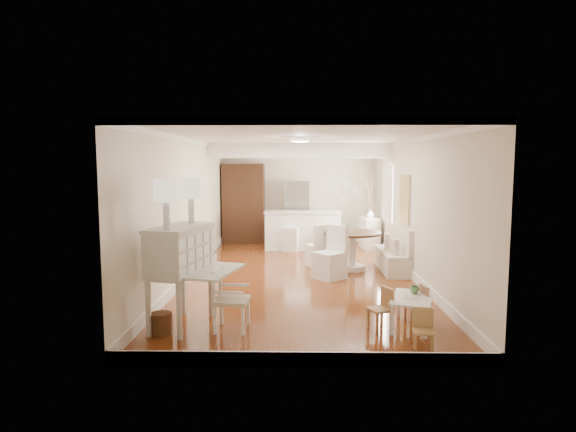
{
  "coord_description": "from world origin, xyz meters",
  "views": [
    {
      "loc": [
        -0.09,
        -9.71,
        2.28
      ],
      "look_at": [
        -0.25,
        0.3,
        1.21
      ],
      "focal_mm": 30.0,
      "sensor_mm": 36.0,
      "label": 1
    }
  ],
  "objects_px": {
    "secretary_bureau": "(181,276)",
    "pantry_cabinet": "(244,204)",
    "dining_table": "(352,251)",
    "bar_stool_left": "(292,232)",
    "breakfast_counter": "(303,230)",
    "bar_stool_right": "(327,233)",
    "slip_chair_near": "(330,252)",
    "kids_chair_a": "(380,309)",
    "kids_chair_c": "(423,330)",
    "kids_table": "(412,312)",
    "wicker_basket": "(161,323)",
    "slip_chair_far": "(319,245)",
    "sideboard": "(369,233)",
    "kids_chair_b": "(416,305)",
    "gustavian_armchair": "(232,299)",
    "fridge": "(309,212)"
  },
  "relations": [
    {
      "from": "wicker_basket",
      "to": "breakfast_counter",
      "type": "relative_size",
      "value": 0.14
    },
    {
      "from": "slip_chair_near",
      "to": "bar_stool_right",
      "type": "bearing_deg",
      "value": 133.51
    },
    {
      "from": "gustavian_armchair",
      "to": "bar_stool_left",
      "type": "bearing_deg",
      "value": -2.48
    },
    {
      "from": "fridge",
      "to": "kids_chair_a",
      "type": "bearing_deg",
      "value": -83.96
    },
    {
      "from": "bar_stool_right",
      "to": "kids_chair_c",
      "type": "bearing_deg",
      "value": -86.47
    },
    {
      "from": "secretary_bureau",
      "to": "kids_chair_a",
      "type": "bearing_deg",
      "value": 11.82
    },
    {
      "from": "breakfast_counter",
      "to": "pantry_cabinet",
      "type": "distance_m",
      "value": 2.11
    },
    {
      "from": "kids_chair_a",
      "to": "fridge",
      "type": "relative_size",
      "value": 0.33
    },
    {
      "from": "wicker_basket",
      "to": "kids_chair_c",
      "type": "xyz_separation_m",
      "value": [
        3.38,
        -0.55,
        0.12
      ]
    },
    {
      "from": "fridge",
      "to": "secretary_bureau",
      "type": "bearing_deg",
      "value": -105.39
    },
    {
      "from": "kids_table",
      "to": "bar_stool_left",
      "type": "bearing_deg",
      "value": 106.23
    },
    {
      "from": "gustavian_armchair",
      "to": "breakfast_counter",
      "type": "height_order",
      "value": "breakfast_counter"
    },
    {
      "from": "kids_chair_a",
      "to": "pantry_cabinet",
      "type": "height_order",
      "value": "pantry_cabinet"
    },
    {
      "from": "kids_chair_c",
      "to": "sideboard",
      "type": "relative_size",
      "value": 0.6
    },
    {
      "from": "dining_table",
      "to": "kids_chair_c",
      "type": "bearing_deg",
      "value": -85.71
    },
    {
      "from": "gustavian_armchair",
      "to": "kids_chair_b",
      "type": "bearing_deg",
      "value": -79.36
    },
    {
      "from": "kids_chair_c",
      "to": "pantry_cabinet",
      "type": "xyz_separation_m",
      "value": [
        -3.08,
        8.17,
        0.89
      ]
    },
    {
      "from": "kids_chair_b",
      "to": "kids_chair_c",
      "type": "bearing_deg",
      "value": -19.34
    },
    {
      "from": "kids_chair_c",
      "to": "sideboard",
      "type": "distance_m",
      "value": 7.25
    },
    {
      "from": "breakfast_counter",
      "to": "pantry_cabinet",
      "type": "height_order",
      "value": "pantry_cabinet"
    },
    {
      "from": "wicker_basket",
      "to": "slip_chair_far",
      "type": "relative_size",
      "value": 0.3
    },
    {
      "from": "kids_chair_a",
      "to": "slip_chair_far",
      "type": "relative_size",
      "value": 0.62
    },
    {
      "from": "kids_chair_b",
      "to": "bar_stool_right",
      "type": "height_order",
      "value": "bar_stool_right"
    },
    {
      "from": "kids_chair_a",
      "to": "kids_chair_c",
      "type": "distance_m",
      "value": 0.88
    },
    {
      "from": "dining_table",
      "to": "slip_chair_far",
      "type": "relative_size",
      "value": 1.28
    },
    {
      "from": "kids_chair_c",
      "to": "slip_chair_far",
      "type": "relative_size",
      "value": 0.55
    },
    {
      "from": "secretary_bureau",
      "to": "breakfast_counter",
      "type": "xyz_separation_m",
      "value": [
        1.8,
        6.21,
        -0.2
      ]
    },
    {
      "from": "secretary_bureau",
      "to": "dining_table",
      "type": "relative_size",
      "value": 1.17
    },
    {
      "from": "slip_chair_far",
      "to": "sideboard",
      "type": "height_order",
      "value": "slip_chair_far"
    },
    {
      "from": "dining_table",
      "to": "bar_stool_left",
      "type": "bearing_deg",
      "value": 120.29
    },
    {
      "from": "wicker_basket",
      "to": "fridge",
      "type": "xyz_separation_m",
      "value": [
        2.2,
        7.59,
        0.75
      ]
    },
    {
      "from": "kids_chair_b",
      "to": "kids_table",
      "type": "bearing_deg",
      "value": -43.69
    },
    {
      "from": "bar_stool_left",
      "to": "sideboard",
      "type": "bearing_deg",
      "value": 27.31
    },
    {
      "from": "gustavian_armchair",
      "to": "slip_chair_far",
      "type": "distance_m",
      "value": 4.44
    },
    {
      "from": "kids_table",
      "to": "dining_table",
      "type": "bearing_deg",
      "value": 96.29
    },
    {
      "from": "kids_chair_a",
      "to": "sideboard",
      "type": "distance_m",
      "value": 6.51
    },
    {
      "from": "secretary_bureau",
      "to": "pantry_cabinet",
      "type": "relative_size",
      "value": 0.63
    },
    {
      "from": "kids_table",
      "to": "breakfast_counter",
      "type": "bearing_deg",
      "value": 103.03
    },
    {
      "from": "pantry_cabinet",
      "to": "sideboard",
      "type": "bearing_deg",
      "value": -14.93
    },
    {
      "from": "wicker_basket",
      "to": "dining_table",
      "type": "distance_m",
      "value": 5.03
    },
    {
      "from": "kids_chair_c",
      "to": "kids_chair_a",
      "type": "bearing_deg",
      "value": 125.97
    },
    {
      "from": "dining_table",
      "to": "fridge",
      "type": "bearing_deg",
      "value": 103.09
    },
    {
      "from": "gustavian_armchair",
      "to": "kids_chair_b",
      "type": "relative_size",
      "value": 1.52
    },
    {
      "from": "breakfast_counter",
      "to": "bar_stool_right",
      "type": "bearing_deg",
      "value": -25.46
    },
    {
      "from": "kids_table",
      "to": "kids_chair_a",
      "type": "xyz_separation_m",
      "value": [
        -0.46,
        -0.08,
        0.08
      ]
    },
    {
      "from": "dining_table",
      "to": "bar_stool_left",
      "type": "distance_m",
      "value": 2.64
    },
    {
      "from": "sideboard",
      "to": "pantry_cabinet",
      "type": "bearing_deg",
      "value": 158.66
    },
    {
      "from": "bar_stool_left",
      "to": "slip_chair_near",
      "type": "bearing_deg",
      "value": -59.26
    },
    {
      "from": "secretary_bureau",
      "to": "breakfast_counter",
      "type": "height_order",
      "value": "secretary_bureau"
    },
    {
      "from": "kids_chair_b",
      "to": "slip_chair_near",
      "type": "xyz_separation_m",
      "value": [
        -1.04,
        2.76,
        0.25
      ]
    }
  ]
}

